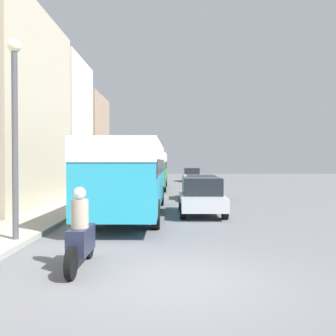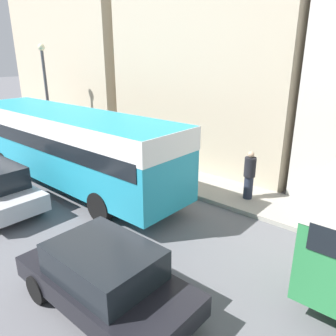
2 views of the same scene
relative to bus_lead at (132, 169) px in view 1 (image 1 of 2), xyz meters
name	(u,v)px [view 1 (image 1 of 2)]	position (x,y,z in m)	size (l,w,h in m)	color
ground_plane	(178,281)	(1.80, -8.71, -1.94)	(120.00, 120.00, 0.00)	slate
building_far_terrace	(44,127)	(-7.21, 10.22, 2.70)	(5.61, 6.22, 9.30)	beige
building_end_row	(72,141)	(-7.20, 17.56, 2.09)	(5.59, 7.00, 8.07)	gray
bus_lead	(132,169)	(0.00, 0.00, 0.00)	(2.59, 10.81, 2.98)	teal
bus_following	(150,166)	(0.00, 14.42, -0.06)	(2.64, 10.10, 2.88)	#2D8447
motorcycle_behind_lead	(81,236)	(-0.24, -7.91, -1.26)	(0.38, 2.24, 1.73)	#1E2338
car_crossing	(192,174)	(3.97, 25.96, -1.17)	(1.95, 3.85, 1.49)	#B7B7BC
car_far_curb	(201,187)	(3.43, 6.43, -1.19)	(1.90, 3.99, 1.44)	black
car_distant	(201,196)	(2.95, 0.00, -1.14)	(1.86, 4.01, 1.58)	#B7B7BC
pedestrian_near_curb	(88,182)	(-3.21, 6.18, -0.91)	(0.40, 0.40, 1.75)	#232838
pedestrian_walking_away	(93,179)	(-3.81, 10.32, -0.95)	(0.42, 0.42, 1.68)	#232838
lamp_post	(15,119)	(-2.55, -5.68, 1.45)	(0.36, 0.36, 5.40)	#47474C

